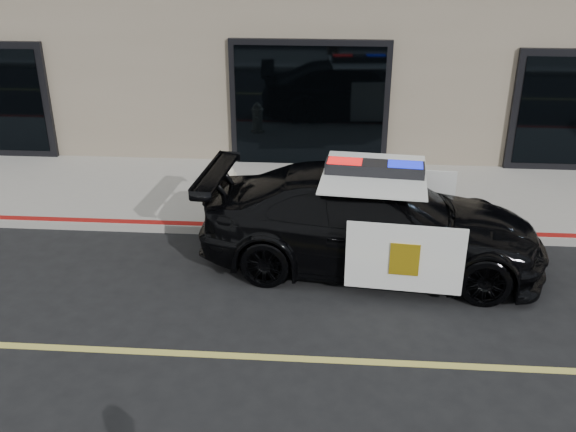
{
  "coord_description": "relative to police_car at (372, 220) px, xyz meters",
  "views": [
    {
      "loc": [
        -0.46,
        -6.69,
        5.12
      ],
      "look_at": [
        -1.11,
        2.2,
        1.0
      ],
      "focal_mm": 40.0,
      "sensor_mm": 36.0,
      "label": 1
    }
  ],
  "objects": [
    {
      "name": "ground",
      "position": [
        -0.19,
        -2.58,
        -0.79
      ],
      "size": [
        120.0,
        120.0,
        0.0
      ],
      "primitive_type": "plane",
      "color": "black",
      "rests_on": "ground"
    },
    {
      "name": "fire_hydrant",
      "position": [
        -2.6,
        1.97,
        -0.28
      ],
      "size": [
        0.35,
        0.48,
        0.77
      ],
      "color": "beige",
      "rests_on": "sidewalk_n"
    },
    {
      "name": "police_car",
      "position": [
        0.0,
        0.0,
        0.0
      ],
      "size": [
        3.19,
        5.81,
        1.77
      ],
      "color": "black",
      "rests_on": "ground"
    },
    {
      "name": "sidewalk_n",
      "position": [
        -0.19,
        2.67,
        -0.72
      ],
      "size": [
        60.0,
        3.5,
        0.15
      ],
      "primitive_type": "cube",
      "color": "gray",
      "rests_on": "ground"
    }
  ]
}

